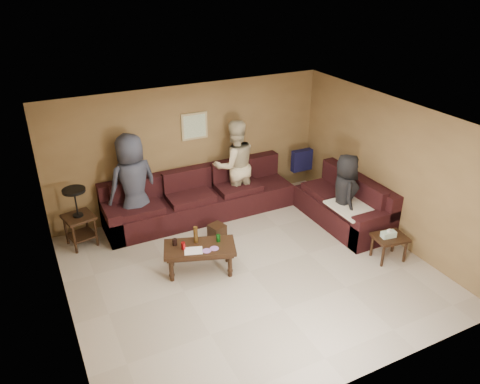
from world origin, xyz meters
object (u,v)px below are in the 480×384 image
at_px(end_table_left, 78,216).
at_px(person_right, 344,194).
at_px(sectional_sofa, 251,204).
at_px(side_table_right, 389,239).
at_px(waste_bin, 217,233).
at_px(coffee_table, 200,250).
at_px(person_middle, 235,165).
at_px(person_left, 133,185).

distance_m(end_table_left, person_right, 4.69).
xyz_separation_m(sectional_sofa, person_right, (1.30, -1.14, 0.43)).
distance_m(side_table_right, waste_bin, 2.95).
height_order(coffee_table, end_table_left, end_table_left).
relative_size(coffee_table, waste_bin, 4.06).
relative_size(coffee_table, person_right, 0.82).
distance_m(coffee_table, end_table_left, 2.28).
height_order(waste_bin, person_right, person_right).
height_order(side_table_right, waste_bin, side_table_right).
bearing_deg(person_middle, side_table_right, 120.75).
height_order(waste_bin, person_left, person_left).
bearing_deg(person_left, sectional_sofa, 153.44).
height_order(sectional_sofa, person_right, person_right).
bearing_deg(waste_bin, person_right, -18.23).
xyz_separation_m(coffee_table, end_table_left, (-1.57, 1.65, 0.17)).
height_order(sectional_sofa, coffee_table, sectional_sofa).
distance_m(coffee_table, side_table_right, 3.14).
height_order(side_table_right, person_middle, person_middle).
bearing_deg(side_table_right, person_right, 96.47).
relative_size(sectional_sofa, person_left, 2.47).
bearing_deg(end_table_left, side_table_right, -31.34).
distance_m(sectional_sofa, person_middle, 0.83).
xyz_separation_m(sectional_sofa, waste_bin, (-0.90, -0.42, -0.17)).
xyz_separation_m(end_table_left, side_table_right, (4.51, -2.74, -0.19)).
xyz_separation_m(coffee_table, waste_bin, (0.62, 0.72, -0.24)).
height_order(person_left, person_middle, person_left).
relative_size(side_table_right, person_left, 0.31).
xyz_separation_m(coffee_table, person_right, (2.81, -0.00, 0.36)).
xyz_separation_m(coffee_table, side_table_right, (2.94, -1.10, -0.02)).
relative_size(end_table_left, person_right, 0.72).
bearing_deg(end_table_left, person_middle, 1.33).
height_order(sectional_sofa, end_table_left, end_table_left).
bearing_deg(coffee_table, waste_bin, 49.19).
distance_m(coffee_table, person_left, 1.86).
bearing_deg(side_table_right, end_table_left, 148.66).
height_order(coffee_table, person_left, person_left).
bearing_deg(waste_bin, person_middle, 49.86).
relative_size(end_table_left, side_table_right, 1.85).
xyz_separation_m(end_table_left, person_right, (4.38, -1.65, 0.18)).
relative_size(side_table_right, person_middle, 0.32).
relative_size(coffee_table, person_left, 0.66).
bearing_deg(side_table_right, sectional_sofa, 122.43).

